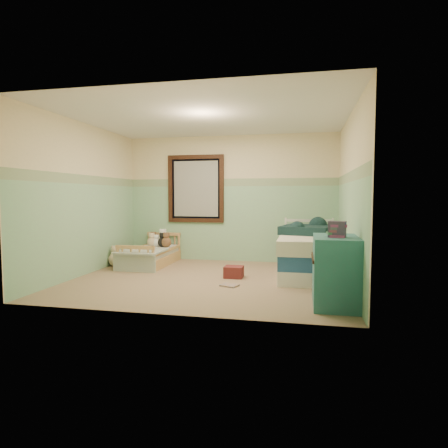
% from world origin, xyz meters
% --- Properties ---
extents(floor, '(4.20, 3.60, 0.02)m').
position_xyz_m(floor, '(0.00, 0.00, -0.01)').
color(floor, '#7A6752').
rests_on(floor, ground).
extents(ceiling, '(4.20, 3.60, 0.02)m').
position_xyz_m(ceiling, '(0.00, 0.00, 2.51)').
color(ceiling, silver).
rests_on(ceiling, wall_back).
extents(wall_back, '(4.20, 0.04, 2.50)m').
position_xyz_m(wall_back, '(0.00, 1.80, 1.25)').
color(wall_back, beige).
rests_on(wall_back, floor).
extents(wall_front, '(4.20, 0.04, 2.50)m').
position_xyz_m(wall_front, '(0.00, -1.80, 1.25)').
color(wall_front, beige).
rests_on(wall_front, floor).
extents(wall_left, '(0.04, 3.60, 2.50)m').
position_xyz_m(wall_left, '(-2.10, 0.00, 1.25)').
color(wall_left, beige).
rests_on(wall_left, floor).
extents(wall_right, '(0.04, 3.60, 2.50)m').
position_xyz_m(wall_right, '(2.10, 0.00, 1.25)').
color(wall_right, beige).
rests_on(wall_right, floor).
extents(wainscot_mint, '(4.20, 0.01, 1.50)m').
position_xyz_m(wainscot_mint, '(0.00, 1.79, 0.75)').
color(wainscot_mint, '#8DB998').
rests_on(wainscot_mint, floor).
extents(border_strip, '(4.20, 0.01, 0.15)m').
position_xyz_m(border_strip, '(0.00, 1.79, 1.57)').
color(border_strip, '#588456').
rests_on(border_strip, wall_back).
extents(window_frame, '(1.16, 0.06, 1.36)m').
position_xyz_m(window_frame, '(-0.70, 1.76, 1.45)').
color(window_frame, black).
rests_on(window_frame, wall_back).
extents(window_blinds, '(0.92, 0.01, 1.12)m').
position_xyz_m(window_blinds, '(-0.70, 1.77, 1.45)').
color(window_blinds, '#B2B2AF').
rests_on(window_blinds, window_frame).
extents(toddler_bed_frame, '(0.72, 1.44, 0.18)m').
position_xyz_m(toddler_bed_frame, '(-1.39, 1.05, 0.09)').
color(toddler_bed_frame, tan).
rests_on(toddler_bed_frame, floor).
extents(toddler_mattress, '(0.66, 1.37, 0.12)m').
position_xyz_m(toddler_mattress, '(-1.39, 1.05, 0.24)').
color(toddler_mattress, silver).
rests_on(toddler_mattress, toddler_bed_frame).
extents(patchwork_quilt, '(0.78, 0.72, 0.03)m').
position_xyz_m(patchwork_quilt, '(-1.39, 0.60, 0.32)').
color(patchwork_quilt, '#6893C6').
rests_on(patchwork_quilt, toddler_mattress).
extents(plush_bed_brown, '(0.19, 0.19, 0.19)m').
position_xyz_m(plush_bed_brown, '(-1.54, 1.55, 0.40)').
color(plush_bed_brown, brown).
rests_on(plush_bed_brown, toddler_mattress).
extents(plush_bed_white, '(0.23, 0.23, 0.23)m').
position_xyz_m(plush_bed_white, '(-1.34, 1.55, 0.42)').
color(plush_bed_white, white).
rests_on(plush_bed_white, toddler_mattress).
extents(plush_bed_tan, '(0.18, 0.18, 0.18)m').
position_xyz_m(plush_bed_tan, '(-1.49, 1.33, 0.40)').
color(plush_bed_tan, beige).
rests_on(plush_bed_tan, toddler_mattress).
extents(plush_bed_dark, '(0.19, 0.19, 0.19)m').
position_xyz_m(plush_bed_dark, '(-1.26, 1.33, 0.40)').
color(plush_bed_dark, black).
rests_on(plush_bed_dark, toddler_mattress).
extents(plush_floor_cream, '(0.24, 0.24, 0.24)m').
position_xyz_m(plush_floor_cream, '(-1.56, 0.66, 0.12)').
color(plush_floor_cream, beige).
rests_on(plush_floor_cream, floor).
extents(plush_floor_tan, '(0.26, 0.26, 0.26)m').
position_xyz_m(plush_floor_tan, '(-1.95, 0.73, 0.13)').
color(plush_floor_tan, beige).
rests_on(plush_floor_tan, floor).
extents(twin_bed_frame, '(0.92, 1.83, 0.22)m').
position_xyz_m(twin_bed_frame, '(1.55, 0.64, 0.11)').
color(twin_bed_frame, white).
rests_on(twin_bed_frame, floor).
extents(twin_boxspring, '(0.92, 1.83, 0.22)m').
position_xyz_m(twin_boxspring, '(1.55, 0.64, 0.33)').
color(twin_boxspring, navy).
rests_on(twin_boxspring, twin_bed_frame).
extents(twin_mattress, '(0.95, 1.87, 0.22)m').
position_xyz_m(twin_mattress, '(1.55, 0.64, 0.55)').
color(twin_mattress, silver).
rests_on(twin_mattress, twin_boxspring).
extents(teal_blanket, '(0.94, 0.98, 0.14)m').
position_xyz_m(teal_blanket, '(1.50, 0.94, 0.73)').
color(teal_blanket, black).
rests_on(teal_blanket, twin_mattress).
extents(dresser, '(0.52, 0.82, 0.82)m').
position_xyz_m(dresser, '(1.83, -1.03, 0.41)').
color(dresser, teal).
rests_on(dresser, floor).
extents(book_stack, '(0.22, 0.19, 0.19)m').
position_xyz_m(book_stack, '(1.83, -1.12, 0.92)').
color(book_stack, brown).
rests_on(book_stack, dresser).
extents(red_pillow, '(0.30, 0.26, 0.18)m').
position_xyz_m(red_pillow, '(0.37, 0.23, 0.09)').
color(red_pillow, maroon).
rests_on(red_pillow, floor).
extents(floor_book, '(0.29, 0.26, 0.02)m').
position_xyz_m(floor_book, '(0.41, -0.36, 0.01)').
color(floor_book, orange).
rests_on(floor_book, floor).
extents(extra_plush_0, '(0.16, 0.16, 0.16)m').
position_xyz_m(extra_plush_0, '(-1.39, 1.35, 0.39)').
color(extra_plush_0, white).
rests_on(extra_plush_0, toddler_mattress).
extents(extra_plush_1, '(0.20, 0.20, 0.20)m').
position_xyz_m(extra_plush_1, '(-1.17, 1.30, 0.40)').
color(extra_plush_1, brown).
rests_on(extra_plush_1, toddler_mattress).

